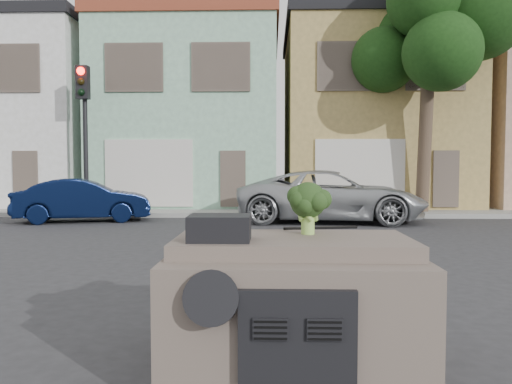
{
  "coord_description": "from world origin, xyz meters",
  "views": [
    {
      "loc": [
        -0.18,
        -7.23,
        1.71
      ],
      "look_at": [
        -0.41,
        0.5,
        1.3
      ],
      "focal_mm": 35.0,
      "sensor_mm": 36.0,
      "label": 1
    }
  ],
  "objects_px": {
    "broccoli": "(308,208)",
    "silver_pickup": "(331,222)",
    "traffic_signal": "(84,141)",
    "navy_sedan": "(84,222)"
  },
  "relations": [
    {
      "from": "broccoli",
      "to": "silver_pickup",
      "type": "bearing_deg",
      "value": 82.13
    },
    {
      "from": "silver_pickup",
      "to": "broccoli",
      "type": "relative_size",
      "value": 12.36
    },
    {
      "from": "traffic_signal",
      "to": "broccoli",
      "type": "xyz_separation_m",
      "value": [
        6.64,
        -12.47,
        -1.2
      ]
    },
    {
      "from": "silver_pickup",
      "to": "traffic_signal",
      "type": "relative_size",
      "value": 1.11
    },
    {
      "from": "traffic_signal",
      "to": "silver_pickup",
      "type": "bearing_deg",
      "value": -10.48
    },
    {
      "from": "navy_sedan",
      "to": "silver_pickup",
      "type": "relative_size",
      "value": 0.7
    },
    {
      "from": "broccoli",
      "to": "navy_sedan",
      "type": "bearing_deg",
      "value": 119.36
    },
    {
      "from": "silver_pickup",
      "to": "traffic_signal",
      "type": "bearing_deg",
      "value": 84.56
    },
    {
      "from": "silver_pickup",
      "to": "traffic_signal",
      "type": "height_order",
      "value": "traffic_signal"
    },
    {
      "from": "navy_sedan",
      "to": "traffic_signal",
      "type": "xyz_separation_m",
      "value": [
        -0.58,
        1.69,
        2.55
      ]
    }
  ]
}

